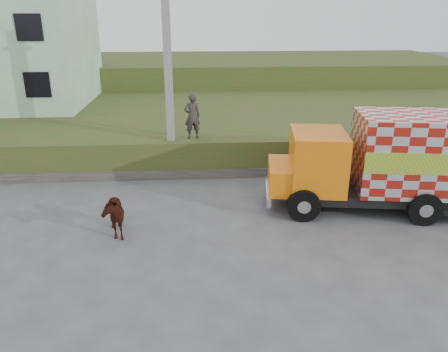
{
  "coord_description": "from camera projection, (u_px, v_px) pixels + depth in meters",
  "views": [
    {
      "loc": [
        0.01,
        -12.59,
        6.41
      ],
      "look_at": [
        0.9,
        0.84,
        1.3
      ],
      "focal_mm": 35.0,
      "sensor_mm": 36.0,
      "label": 1
    }
  ],
  "objects": [
    {
      "name": "ground",
      "position": [
        198.0,
        224.0,
        14.02
      ],
      "size": [
        120.0,
        120.0,
        0.0
      ],
      "primitive_type": "plane",
      "color": "#474749",
      "rests_on": "ground"
    },
    {
      "name": "embankment_far",
      "position": [
        195.0,
        78.0,
        34.01
      ],
      "size": [
        40.0,
        12.0,
        3.0
      ],
      "primitive_type": "cube",
      "color": "#2B4E1A",
      "rests_on": "ground"
    },
    {
      "name": "embankment",
      "position": [
        196.0,
        125.0,
        23.08
      ],
      "size": [
        40.0,
        12.0,
        1.5
      ],
      "primitive_type": "cube",
      "color": "#2B4E1A",
      "rests_on": "ground"
    },
    {
      "name": "pedestrian",
      "position": [
        192.0,
        116.0,
        17.64
      ],
      "size": [
        0.76,
        0.59,
        1.83
      ],
      "primitive_type": "imported",
      "rotation": [
        0.0,
        0.0,
        3.4
      ],
      "color": "#292724",
      "rests_on": "embankment"
    },
    {
      "name": "cargo_truck",
      "position": [
        393.0,
        162.0,
        14.5
      ],
      "size": [
        7.67,
        3.44,
        3.31
      ],
      "rotation": [
        0.0,
        0.0,
        -0.14
      ],
      "color": "black",
      "rests_on": "ground"
    },
    {
      "name": "utility_pole",
      "position": [
        168.0,
        75.0,
        16.81
      ],
      "size": [
        1.2,
        0.3,
        8.0
      ],
      "color": "gray",
      "rests_on": "ground"
    },
    {
      "name": "cow",
      "position": [
        111.0,
        213.0,
        13.17
      ],
      "size": [
        1.2,
        1.76,
        1.36
      ],
      "primitive_type": "imported",
      "rotation": [
        0.0,
        0.0,
        0.32
      ],
      "color": "#351F0D",
      "rests_on": "ground"
    },
    {
      "name": "retaining_strip",
      "position": [
        147.0,
        174.0,
        17.75
      ],
      "size": [
        16.0,
        0.5,
        0.4
      ],
      "primitive_type": "cube",
      "color": "#595651",
      "rests_on": "ground"
    }
  ]
}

